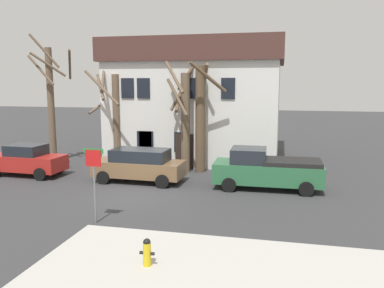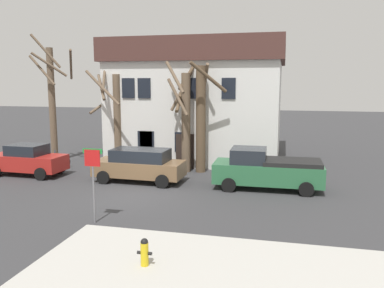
{
  "view_description": "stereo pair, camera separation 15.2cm",
  "coord_description": "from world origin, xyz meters",
  "px_view_note": "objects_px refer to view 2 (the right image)",
  "views": [
    {
      "loc": [
        6.4,
        -16.3,
        5.1
      ],
      "look_at": [
        2.21,
        2.14,
        2.16
      ],
      "focal_mm": 36.67,
      "sensor_mm": 36.0,
      "label": 1
    },
    {
      "loc": [
        6.54,
        -16.26,
        5.1
      ],
      "look_at": [
        2.21,
        2.14,
        2.16
      ],
      "focal_mm": 36.67,
      "sensor_mm": 36.0,
      "label": 2
    }
  ],
  "objects_px": {
    "tree_bare_mid": "(115,114)",
    "car_brown_wagon": "(139,165)",
    "street_sign_pole": "(93,171)",
    "fire_hydrant": "(145,252)",
    "tree_bare_end": "(200,115)",
    "car_red_sedan": "(28,160)",
    "pickup_truck_green": "(267,170)",
    "building_main": "(200,99)",
    "bicycle_leaning": "(58,160)",
    "tree_bare_far": "(186,117)",
    "tree_bare_near": "(52,99)"
  },
  "relations": [
    {
      "from": "tree_bare_mid",
      "to": "car_brown_wagon",
      "type": "xyz_separation_m",
      "value": [
        2.93,
        -3.67,
        -2.32
      ]
    },
    {
      "from": "street_sign_pole",
      "to": "fire_hydrant",
      "type": "bearing_deg",
      "value": -44.94
    },
    {
      "from": "tree_bare_end",
      "to": "car_red_sedan",
      "type": "bearing_deg",
      "value": -161.92
    },
    {
      "from": "street_sign_pole",
      "to": "car_red_sedan",
      "type": "bearing_deg",
      "value": 139.58
    },
    {
      "from": "tree_bare_end",
      "to": "car_brown_wagon",
      "type": "bearing_deg",
      "value": -130.63
    },
    {
      "from": "pickup_truck_green",
      "to": "fire_hydrant",
      "type": "bearing_deg",
      "value": -107.11
    },
    {
      "from": "building_main",
      "to": "car_red_sedan",
      "type": "xyz_separation_m",
      "value": [
        -8.14,
        -7.99,
        -3.12
      ]
    },
    {
      "from": "bicycle_leaning",
      "to": "street_sign_pole",
      "type": "bearing_deg",
      "value": -51.33
    },
    {
      "from": "car_brown_wagon",
      "to": "fire_hydrant",
      "type": "relative_size",
      "value": 6.03
    },
    {
      "from": "street_sign_pole",
      "to": "tree_bare_end",
      "type": "bearing_deg",
      "value": 77.68
    },
    {
      "from": "car_red_sedan",
      "to": "car_brown_wagon",
      "type": "xyz_separation_m",
      "value": [
        6.61,
        0.02,
        0.04
      ]
    },
    {
      "from": "tree_bare_end",
      "to": "street_sign_pole",
      "type": "distance_m",
      "value": 9.42
    },
    {
      "from": "car_red_sedan",
      "to": "car_brown_wagon",
      "type": "height_order",
      "value": "car_red_sedan"
    },
    {
      "from": "tree_bare_far",
      "to": "pickup_truck_green",
      "type": "xyz_separation_m",
      "value": [
        4.72,
        -2.74,
        -2.25
      ]
    },
    {
      "from": "pickup_truck_green",
      "to": "bicycle_leaning",
      "type": "distance_m",
      "value": 13.02
    },
    {
      "from": "car_brown_wagon",
      "to": "street_sign_pole",
      "type": "xyz_separation_m",
      "value": [
        0.56,
        -6.13,
        1.04
      ]
    },
    {
      "from": "tree_bare_end",
      "to": "car_red_sedan",
      "type": "relative_size",
      "value": 1.53
    },
    {
      "from": "car_red_sedan",
      "to": "bicycle_leaning",
      "type": "bearing_deg",
      "value": 82.68
    },
    {
      "from": "tree_bare_mid",
      "to": "car_red_sedan",
      "type": "height_order",
      "value": "tree_bare_mid"
    },
    {
      "from": "tree_bare_far",
      "to": "bicycle_leaning",
      "type": "height_order",
      "value": "tree_bare_far"
    },
    {
      "from": "tree_bare_near",
      "to": "pickup_truck_green",
      "type": "xyz_separation_m",
      "value": [
        13.8,
        -3.64,
        -3.11
      ]
    },
    {
      "from": "tree_bare_end",
      "to": "car_red_sedan",
      "type": "xyz_separation_m",
      "value": [
        -9.17,
        -2.99,
        -2.44
      ]
    },
    {
      "from": "tree_bare_mid",
      "to": "bicycle_leaning",
      "type": "distance_m",
      "value": 4.58
    },
    {
      "from": "tree_bare_far",
      "to": "fire_hydrant",
      "type": "xyz_separation_m",
      "value": [
        1.85,
        -12.05,
        -2.68
      ]
    },
    {
      "from": "car_brown_wagon",
      "to": "fire_hydrant",
      "type": "xyz_separation_m",
      "value": [
        3.64,
        -9.19,
        -0.38
      ]
    },
    {
      "from": "street_sign_pole",
      "to": "tree_bare_mid",
      "type": "bearing_deg",
      "value": 109.65
    },
    {
      "from": "tree_bare_far",
      "to": "pickup_truck_green",
      "type": "relative_size",
      "value": 1.21
    },
    {
      "from": "car_red_sedan",
      "to": "fire_hydrant",
      "type": "height_order",
      "value": "car_red_sedan"
    },
    {
      "from": "car_red_sedan",
      "to": "fire_hydrant",
      "type": "distance_m",
      "value": 13.76
    },
    {
      "from": "car_red_sedan",
      "to": "street_sign_pole",
      "type": "bearing_deg",
      "value": -40.42
    },
    {
      "from": "building_main",
      "to": "fire_hydrant",
      "type": "distance_m",
      "value": 17.63
    },
    {
      "from": "tree_bare_far",
      "to": "pickup_truck_green",
      "type": "height_order",
      "value": "tree_bare_far"
    },
    {
      "from": "car_red_sedan",
      "to": "bicycle_leaning",
      "type": "height_order",
      "value": "car_red_sedan"
    },
    {
      "from": "tree_bare_mid",
      "to": "pickup_truck_green",
      "type": "relative_size",
      "value": 1.24
    },
    {
      "from": "tree_bare_near",
      "to": "bicycle_leaning",
      "type": "bearing_deg",
      "value": -52.76
    },
    {
      "from": "car_brown_wagon",
      "to": "fire_hydrant",
      "type": "height_order",
      "value": "car_brown_wagon"
    },
    {
      "from": "tree_bare_near",
      "to": "fire_hydrant",
      "type": "distance_m",
      "value": 17.32
    },
    {
      "from": "car_brown_wagon",
      "to": "building_main",
      "type": "bearing_deg",
      "value": 79.12
    },
    {
      "from": "tree_bare_near",
      "to": "tree_bare_mid",
      "type": "distance_m",
      "value": 4.44
    },
    {
      "from": "tree_bare_near",
      "to": "fire_hydrant",
      "type": "bearing_deg",
      "value": -49.84
    },
    {
      "from": "pickup_truck_green",
      "to": "bicycle_leaning",
      "type": "relative_size",
      "value": 2.98
    },
    {
      "from": "tree_bare_mid",
      "to": "fire_hydrant",
      "type": "height_order",
      "value": "tree_bare_mid"
    },
    {
      "from": "street_sign_pole",
      "to": "pickup_truck_green",
      "type": "bearing_deg",
      "value": 46.45
    },
    {
      "from": "fire_hydrant",
      "to": "street_sign_pole",
      "type": "xyz_separation_m",
      "value": [
        -3.07,
        3.07,
        1.42
      ]
    },
    {
      "from": "tree_bare_far",
      "to": "street_sign_pole",
      "type": "bearing_deg",
      "value": -97.72
    },
    {
      "from": "car_red_sedan",
      "to": "bicycle_leaning",
      "type": "xyz_separation_m",
      "value": [
        0.32,
        2.46,
        -0.5
      ]
    },
    {
      "from": "tree_bare_far",
      "to": "pickup_truck_green",
      "type": "bearing_deg",
      "value": -30.09
    },
    {
      "from": "fire_hydrant",
      "to": "bicycle_leaning",
      "type": "bearing_deg",
      "value": 130.48
    },
    {
      "from": "tree_bare_end",
      "to": "pickup_truck_green",
      "type": "bearing_deg",
      "value": -35.88
    },
    {
      "from": "tree_bare_far",
      "to": "street_sign_pole",
      "type": "distance_m",
      "value": 9.15
    }
  ]
}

